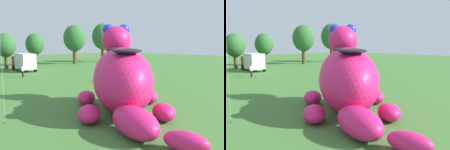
{
  "view_description": "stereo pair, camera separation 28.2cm",
  "coord_description": "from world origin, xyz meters",
  "views": [
    {
      "loc": [
        -11.02,
        -11.64,
        4.58
      ],
      "look_at": [
        0.04,
        0.42,
        2.41
      ],
      "focal_mm": 38.11,
      "sensor_mm": 36.0,
      "label": 1
    },
    {
      "loc": [
        -10.81,
        -11.83,
        4.58
      ],
      "look_at": [
        0.04,
        0.42,
        2.41
      ],
      "focal_mm": 38.11,
      "sensor_mm": 36.0,
      "label": 2
    }
  ],
  "objects": [
    {
      "name": "tree_mid_right",
      "position": [
        19.21,
        33.81,
        5.71
      ],
      "size": [
        4.92,
        4.92,
        8.73
      ],
      "color": "brown",
      "rests_on": "ground"
    },
    {
      "name": "ground_plane",
      "position": [
        0.0,
        0.0,
        0.0
      ],
      "size": [
        160.0,
        160.0,
        0.0
      ],
      "primitive_type": "plane",
      "color": "#427533"
    },
    {
      "name": "spectator_near_inflatable",
      "position": [
        8.02,
        9.58,
        0.85
      ],
      "size": [
        0.38,
        0.26,
        1.71
      ],
      "color": "#2D334C",
      "rests_on": "ground"
    },
    {
      "name": "tree_centre",
      "position": [
        3.99,
        33.34,
        4.25
      ],
      "size": [
        3.66,
        3.66,
        6.49
      ],
      "color": "brown",
      "rests_on": "ground"
    },
    {
      "name": "tree_centre_right",
      "position": [
        10.99,
        36.35,
        4.4
      ],
      "size": [
        3.79,
        3.79,
        6.73
      ],
      "color": "brown",
      "rests_on": "ground"
    },
    {
      "name": "giant_inflatable_creature",
      "position": [
        0.04,
        -0.6,
        2.23
      ],
      "size": [
        8.41,
        11.53,
        6.11
      ],
      "color": "#E01E6B",
      "rests_on": "ground"
    },
    {
      "name": "tree_right",
      "position": [
        28.14,
        34.5,
        6.26
      ],
      "size": [
        5.39,
        5.39,
        9.57
      ],
      "color": "brown",
      "rests_on": "ground"
    },
    {
      "name": "spectator_by_cars",
      "position": [
        1.72,
        20.26,
        0.85
      ],
      "size": [
        0.38,
        0.26,
        1.71
      ],
      "color": "black",
      "rests_on": "ground"
    },
    {
      "name": "box_truck",
      "position": [
        4.88,
        27.58,
        1.6
      ],
      "size": [
        2.74,
        6.53,
        2.95
      ],
      "color": "#B2231E",
      "rests_on": "ground"
    }
  ]
}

